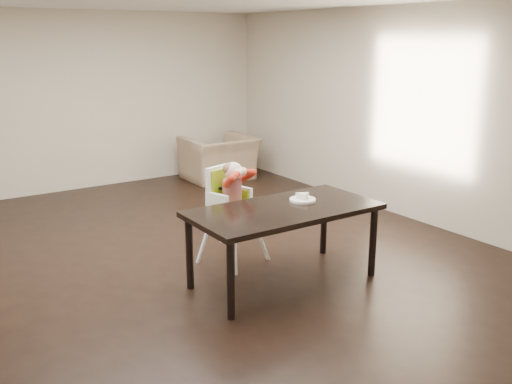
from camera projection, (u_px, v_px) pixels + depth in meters
The scene contains 6 objects.
ground at pixel (192, 255), 6.23m from camera, with size 7.00×7.00×0.00m, color black.
room_walls at pixel (186, 83), 5.74m from camera, with size 6.02×7.02×2.71m.
dining_table at pixel (284, 216), 5.38m from camera, with size 1.80×0.90×0.75m.
high_chair at pixel (230, 192), 5.87m from camera, with size 0.56×0.56×1.08m.
plate at pixel (303, 198), 5.57m from camera, with size 0.29×0.29×0.07m.
armchair at pixel (219, 151), 9.42m from camera, with size 1.10×0.71×0.96m, color #997F61.
Camera 1 is at (-2.67, -5.23, 2.30)m, focal length 40.00 mm.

